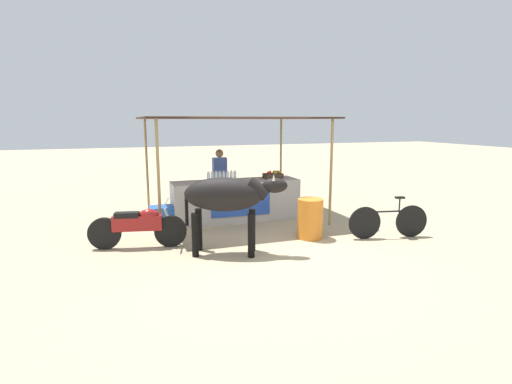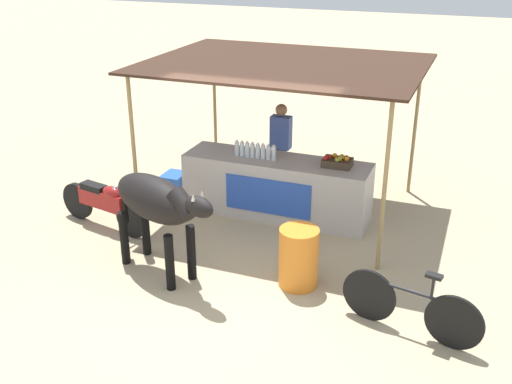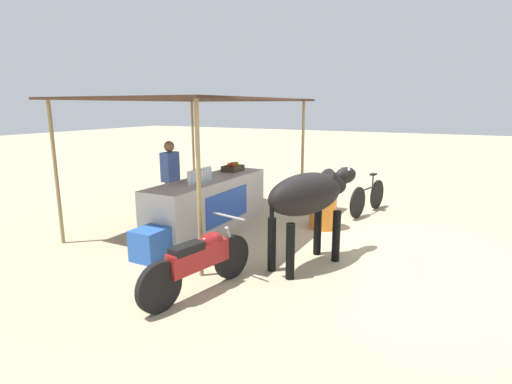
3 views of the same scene
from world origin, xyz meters
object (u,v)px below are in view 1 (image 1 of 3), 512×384
at_px(bicycle_leaning, 388,221).
at_px(motorcycle_parked, 139,226).
at_px(stall_counter, 236,200).
at_px(fruit_crate, 273,175).
at_px(water_barrel, 310,219).
at_px(cooler_box, 164,217).
at_px(vendor_behind_counter, 220,181).
at_px(cow, 227,197).

bearing_deg(bicycle_leaning, motorcycle_parked, 168.11).
height_order(stall_counter, fruit_crate, fruit_crate).
xyz_separation_m(water_barrel, motorcycle_parked, (-3.31, 0.49, 0.02)).
height_order(stall_counter, cooler_box, stall_counter).
distance_m(cooler_box, water_barrel, 3.25).
bearing_deg(motorcycle_parked, water_barrel, -8.45).
bearing_deg(cooler_box, water_barrel, -34.08).
distance_m(water_barrel, bicycle_leaning, 1.59).
bearing_deg(stall_counter, fruit_crate, 2.93).
height_order(cooler_box, bicycle_leaning, bicycle_leaning).
relative_size(stall_counter, vendor_behind_counter, 1.82).
height_order(stall_counter, vendor_behind_counter, vendor_behind_counter).
distance_m(water_barrel, cow, 1.97).
bearing_deg(motorcycle_parked, cow, -30.44).
distance_m(fruit_crate, water_barrel, 2.07).
relative_size(stall_counter, cooler_box, 5.00).
bearing_deg(water_barrel, motorcycle_parked, 171.55).
bearing_deg(fruit_crate, vendor_behind_counter, 148.91).
height_order(cow, bicycle_leaning, cow).
height_order(vendor_behind_counter, motorcycle_parked, vendor_behind_counter).
xyz_separation_m(cooler_box, water_barrel, (2.69, -1.82, 0.16)).
bearing_deg(water_barrel, cow, -168.29).
bearing_deg(cooler_box, fruit_crate, 3.14).
xyz_separation_m(stall_counter, cow, (-0.84, -2.30, 0.55)).
bearing_deg(vendor_behind_counter, fruit_crate, -31.09).
height_order(cow, motorcycle_parked, cow).
bearing_deg(fruit_crate, cow, -127.59).
xyz_separation_m(motorcycle_parked, bicycle_leaning, (4.81, -1.01, -0.08)).
distance_m(stall_counter, cow, 2.51).
relative_size(vendor_behind_counter, water_barrel, 2.04).
height_order(stall_counter, bicycle_leaning, stall_counter).
xyz_separation_m(water_barrel, cow, (-1.83, -0.38, 0.63)).
relative_size(stall_counter, motorcycle_parked, 1.69).
relative_size(fruit_crate, motorcycle_parked, 0.25).
bearing_deg(bicycle_leaning, fruit_crate, 121.47).
bearing_deg(fruit_crate, motorcycle_parked, -155.80).
xyz_separation_m(stall_counter, vendor_behind_counter, (-0.20, 0.75, 0.37)).
xyz_separation_m(fruit_crate, bicycle_leaning, (1.52, -2.49, -0.69)).
height_order(water_barrel, bicycle_leaning, bicycle_leaning).
distance_m(vendor_behind_counter, motorcycle_parked, 3.07).
bearing_deg(fruit_crate, cooler_box, -176.86).
relative_size(stall_counter, water_barrel, 3.71).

